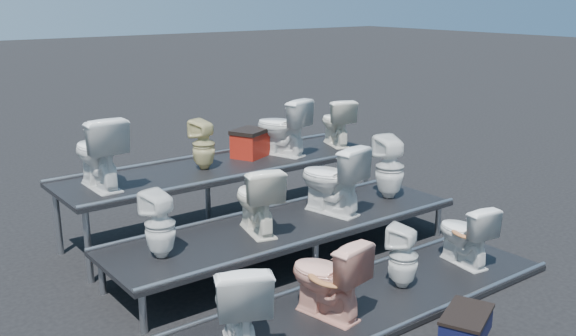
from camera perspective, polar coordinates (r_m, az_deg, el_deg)
ground at (r=7.33m, az=0.03°, el=-8.32°), size 80.00×80.00×0.00m
tier_front at (r=6.43m, az=7.18°, el=-11.70°), size 4.20×1.20×0.06m
tier_mid at (r=7.25m, az=0.03°, el=-6.66°), size 4.20×1.20×0.46m
tier_back at (r=8.19m, az=-5.47°, el=-2.62°), size 4.20×1.20×0.86m
toilet_0 at (r=5.40m, az=-4.33°, el=-11.92°), size 0.75×0.92×0.82m
toilet_1 at (r=5.92m, az=3.48°, el=-9.64°), size 0.56×0.82×0.77m
toilet_2 at (r=6.59m, az=10.21°, el=-7.75°), size 0.39×0.39×0.65m
toilet_3 at (r=7.28m, az=15.42°, el=-5.65°), size 0.48×0.73×0.69m
toilet_4 at (r=6.29m, az=-11.32°, el=-4.95°), size 0.35×0.36×0.66m
toilet_5 at (r=6.81m, az=-2.80°, el=-2.76°), size 0.58×0.80×0.74m
toilet_6 at (r=7.41m, az=3.89°, el=-0.96°), size 0.61×0.88×0.82m
toilet_7 at (r=8.05m, az=9.03°, el=0.08°), size 0.43×0.43×0.79m
toilet_8 at (r=7.29m, az=-16.53°, el=1.37°), size 0.45×0.79×0.81m
toilet_9 at (r=7.85m, az=-7.52°, el=2.09°), size 0.34×0.34×0.61m
toilet_10 at (r=8.46m, az=-0.56°, el=3.69°), size 0.63×0.84×0.76m
toilet_11 at (r=9.06m, az=4.32°, el=4.11°), size 0.56×0.73×0.66m
red_crate at (r=8.42m, az=-3.39°, el=2.06°), size 0.54×0.50×0.32m
step_stool at (r=6.02m, az=15.54°, el=-13.38°), size 0.66×0.54×0.20m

